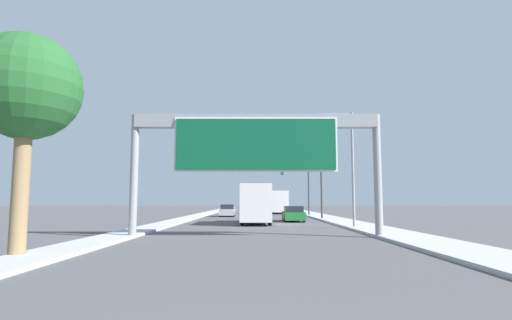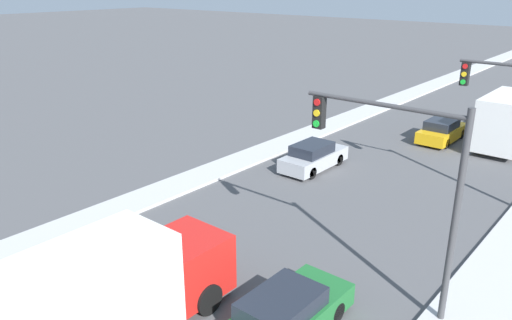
{
  "view_description": "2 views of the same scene",
  "coord_description": "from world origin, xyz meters",
  "px_view_note": "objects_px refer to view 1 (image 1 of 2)",
  "views": [
    {
      "loc": [
        0.01,
        -3.06,
        1.92
      ],
      "look_at": [
        0.0,
        24.56,
        4.75
      ],
      "focal_mm": 28.0,
      "sensor_mm": 36.0,
      "label": 1
    },
    {
      "loc": [
        10.54,
        24.81,
        9.73
      ],
      "look_at": [
        -0.58,
        38.06,
        3.49
      ],
      "focal_mm": 35.0,
      "sensor_mm": 36.0,
      "label": 2
    }
  ],
  "objects_px": {
    "traffic_light_mid_block": "(300,181)",
    "sign_gantry": "(256,140)",
    "truck_box_primary": "(256,204)",
    "car_mid_left": "(256,209)",
    "traffic_light_near_intersection": "(306,176)",
    "car_far_center": "(293,214)",
    "street_lamp_right": "(348,159)",
    "truck_box_secondary": "(279,202)",
    "palm_tree_foreground": "(27,89)",
    "car_near_left": "(228,211)"
  },
  "relations": [
    {
      "from": "palm_tree_foreground",
      "to": "street_lamp_right",
      "type": "bearing_deg",
      "value": 44.85
    },
    {
      "from": "sign_gantry",
      "to": "car_far_center",
      "type": "xyz_separation_m",
      "value": [
        3.5,
        16.63,
        -4.45
      ]
    },
    {
      "from": "car_mid_left",
      "to": "traffic_light_mid_block",
      "type": "height_order",
      "value": "traffic_light_mid_block"
    },
    {
      "from": "car_far_center",
      "to": "truck_box_primary",
      "type": "height_order",
      "value": "truck_box_primary"
    },
    {
      "from": "car_far_center",
      "to": "truck_box_primary",
      "type": "relative_size",
      "value": 0.57
    },
    {
      "from": "traffic_light_near_intersection",
      "to": "sign_gantry",
      "type": "bearing_deg",
      "value": -104.37
    },
    {
      "from": "car_far_center",
      "to": "truck_box_primary",
      "type": "bearing_deg",
      "value": -131.79
    },
    {
      "from": "car_mid_left",
      "to": "traffic_light_near_intersection",
      "type": "bearing_deg",
      "value": -73.87
    },
    {
      "from": "truck_box_secondary",
      "to": "truck_box_primary",
      "type": "bearing_deg",
      "value": -97.47
    },
    {
      "from": "truck_box_secondary",
      "to": "traffic_light_mid_block",
      "type": "relative_size",
      "value": 1.09
    },
    {
      "from": "truck_box_secondary",
      "to": "palm_tree_foreground",
      "type": "xyz_separation_m",
      "value": [
        -11.51,
        -46.75,
        4.09
      ]
    },
    {
      "from": "truck_box_primary",
      "to": "street_lamp_right",
      "type": "distance_m",
      "value": 9.18
    },
    {
      "from": "car_far_center",
      "to": "truck_box_secondary",
      "type": "height_order",
      "value": "truck_box_secondary"
    },
    {
      "from": "traffic_light_near_intersection",
      "to": "traffic_light_mid_block",
      "type": "height_order",
      "value": "traffic_light_mid_block"
    },
    {
      "from": "truck_box_secondary",
      "to": "sign_gantry",
      "type": "bearing_deg",
      "value": -95.07
    },
    {
      "from": "car_far_center",
      "to": "palm_tree_foreground",
      "type": "height_order",
      "value": "palm_tree_foreground"
    },
    {
      "from": "sign_gantry",
      "to": "palm_tree_foreground",
      "type": "xyz_separation_m",
      "value": [
        -8.01,
        -7.33,
        0.66
      ]
    },
    {
      "from": "sign_gantry",
      "to": "car_near_left",
      "type": "xyz_separation_m",
      "value": [
        -3.5,
        28.54,
        -4.44
      ]
    },
    {
      "from": "sign_gantry",
      "to": "traffic_light_mid_block",
      "type": "bearing_deg",
      "value": 79.42
    },
    {
      "from": "car_mid_left",
      "to": "traffic_light_mid_block",
      "type": "distance_m",
      "value": 10.35
    },
    {
      "from": "car_far_center",
      "to": "street_lamp_right",
      "type": "relative_size",
      "value": 0.57
    },
    {
      "from": "car_mid_left",
      "to": "street_lamp_right",
      "type": "height_order",
      "value": "street_lamp_right"
    },
    {
      "from": "sign_gantry",
      "to": "traffic_light_near_intersection",
      "type": "relative_size",
      "value": 2.01
    },
    {
      "from": "car_far_center",
      "to": "traffic_light_near_intersection",
      "type": "relative_size",
      "value": 0.7
    },
    {
      "from": "car_mid_left",
      "to": "street_lamp_right",
      "type": "relative_size",
      "value": 0.52
    },
    {
      "from": "car_mid_left",
      "to": "truck_box_secondary",
      "type": "height_order",
      "value": "truck_box_secondary"
    },
    {
      "from": "palm_tree_foreground",
      "to": "traffic_light_mid_block",
      "type": "bearing_deg",
      "value": 70.0
    },
    {
      "from": "car_mid_left",
      "to": "car_near_left",
      "type": "relative_size",
      "value": 0.99
    },
    {
      "from": "truck_box_secondary",
      "to": "palm_tree_foreground",
      "type": "height_order",
      "value": "palm_tree_foreground"
    },
    {
      "from": "car_near_left",
      "to": "car_mid_left",
      "type": "bearing_deg",
      "value": 69.64
    },
    {
      "from": "traffic_light_mid_block",
      "to": "sign_gantry",
      "type": "bearing_deg",
      "value": -100.58
    },
    {
      "from": "traffic_light_mid_block",
      "to": "palm_tree_foreground",
      "type": "xyz_separation_m",
      "value": [
        -13.64,
        -37.47,
        1.38
      ]
    },
    {
      "from": "traffic_light_mid_block",
      "to": "truck_box_primary",
      "type": "bearing_deg",
      "value": -107.91
    },
    {
      "from": "car_mid_left",
      "to": "sign_gantry",
      "type": "bearing_deg",
      "value": -90.0
    },
    {
      "from": "car_near_left",
      "to": "truck_box_secondary",
      "type": "height_order",
      "value": "truck_box_secondary"
    },
    {
      "from": "car_far_center",
      "to": "traffic_light_mid_block",
      "type": "xyz_separation_m",
      "value": [
        2.13,
        13.5,
        3.73
      ]
    },
    {
      "from": "traffic_light_near_intersection",
      "to": "street_lamp_right",
      "type": "bearing_deg",
      "value": -84.03
    },
    {
      "from": "sign_gantry",
      "to": "car_mid_left",
      "type": "xyz_separation_m",
      "value": [
        0.0,
        37.98,
        -4.45
      ]
    },
    {
      "from": "traffic_light_mid_block",
      "to": "palm_tree_foreground",
      "type": "distance_m",
      "value": 39.9
    },
    {
      "from": "car_far_center",
      "to": "car_near_left",
      "type": "bearing_deg",
      "value": 120.45
    },
    {
      "from": "traffic_light_near_intersection",
      "to": "truck_box_secondary",
      "type": "bearing_deg",
      "value": 94.92
    },
    {
      "from": "palm_tree_foreground",
      "to": "traffic_light_near_intersection",
      "type": "bearing_deg",
      "value": 64.39
    },
    {
      "from": "traffic_light_near_intersection",
      "to": "palm_tree_foreground",
      "type": "relative_size",
      "value": 0.86
    },
    {
      "from": "street_lamp_right",
      "to": "sign_gantry",
      "type": "bearing_deg",
      "value": -132.47
    },
    {
      "from": "truck_box_primary",
      "to": "traffic_light_near_intersection",
      "type": "distance_m",
      "value": 9.48
    },
    {
      "from": "car_mid_left",
      "to": "palm_tree_foreground",
      "type": "height_order",
      "value": "palm_tree_foreground"
    },
    {
      "from": "palm_tree_foreground",
      "to": "sign_gantry",
      "type": "bearing_deg",
      "value": 42.47
    },
    {
      "from": "truck_box_primary",
      "to": "car_mid_left",
      "type": "bearing_deg",
      "value": 90.0
    },
    {
      "from": "sign_gantry",
      "to": "traffic_light_mid_block",
      "type": "relative_size",
      "value": 2.0
    },
    {
      "from": "truck_box_secondary",
      "to": "street_lamp_right",
      "type": "xyz_separation_m",
      "value": [
        3.02,
        -32.3,
        3.19
      ]
    }
  ]
}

